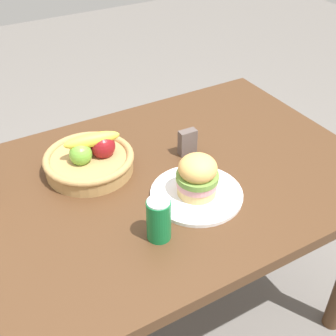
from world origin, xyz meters
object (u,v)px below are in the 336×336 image
plate (196,194)px  sandwich (197,176)px  soda_can (159,219)px  napkin_holder (187,142)px  fruit_basket (90,159)px

plate → sandwich: size_ratio=2.13×
plate → soda_can: size_ratio=2.22×
plate → napkin_holder: size_ratio=3.10×
soda_can → fruit_basket: 0.37m
soda_can → napkin_holder: size_ratio=1.40×
soda_can → fruit_basket: (-0.05, 0.37, -0.02)m
soda_can → napkin_holder: soda_can is taller
sandwich → soda_can: 0.20m
napkin_holder → soda_can: bearing=-130.3°
fruit_basket → sandwich: bearing=-50.9°
sandwich → napkin_holder: 0.23m
sandwich → napkin_holder: bearing=65.3°
fruit_basket → napkin_holder: bearing=-13.2°
plate → soda_can: (-0.18, -0.09, 0.06)m
plate → fruit_basket: bearing=129.1°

